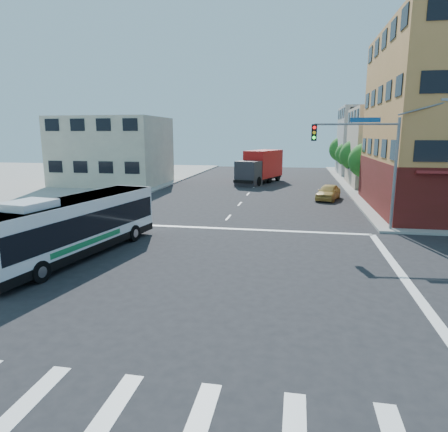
# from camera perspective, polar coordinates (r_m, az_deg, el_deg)

# --- Properties ---
(ground) EXTENTS (120.00, 120.00, 0.00)m
(ground) POSITION_cam_1_polar(r_m,az_deg,el_deg) (17.11, -6.90, -9.01)
(ground) COLOR black
(ground) RESTS_ON ground
(sidewalk_nw) EXTENTS (50.00, 50.00, 0.15)m
(sidewalk_nw) POSITION_cam_1_polar(r_m,az_deg,el_deg) (64.43, -28.02, 4.96)
(sidewalk_nw) COLOR gray
(sidewalk_nw) RESTS_ON ground
(building_east_near) EXTENTS (12.06, 10.06, 9.00)m
(building_east_near) POSITION_cam_1_polar(r_m,az_deg,el_deg) (50.74, 24.51, 8.88)
(building_east_near) COLOR tan
(building_east_near) RESTS_ON ground
(building_east_far) EXTENTS (12.06, 10.06, 10.00)m
(building_east_far) POSITION_cam_1_polar(r_m,az_deg,el_deg) (64.41, 21.56, 9.91)
(building_east_far) COLOR #9A9995
(building_east_far) RESTS_ON ground
(building_west) EXTENTS (12.06, 10.06, 8.00)m
(building_west) POSITION_cam_1_polar(r_m,az_deg,el_deg) (50.30, -15.61, 8.90)
(building_west) COLOR beige
(building_west) RESTS_ON ground
(signal_mast_ne) EXTENTS (7.91, 1.13, 8.07)m
(signal_mast_ne) POSITION_cam_1_polar(r_m,az_deg,el_deg) (26.25, 19.86, 8.70)
(signal_mast_ne) COLOR slate
(signal_mast_ne) RESTS_ON ground
(street_tree_a) EXTENTS (3.60, 3.60, 5.53)m
(street_tree_a) POSITION_cam_1_polar(r_m,az_deg,el_deg) (43.83, 19.80, 7.76)
(street_tree_a) COLOR #392715
(street_tree_a) RESTS_ON ground
(street_tree_b) EXTENTS (3.80, 3.80, 5.79)m
(street_tree_b) POSITION_cam_1_polar(r_m,az_deg,el_deg) (51.72, 18.40, 8.52)
(street_tree_b) COLOR #392715
(street_tree_b) RESTS_ON ground
(street_tree_c) EXTENTS (3.40, 3.40, 5.29)m
(street_tree_c) POSITION_cam_1_polar(r_m,az_deg,el_deg) (59.66, 17.35, 8.63)
(street_tree_c) COLOR #392715
(street_tree_c) RESTS_ON ground
(street_tree_d) EXTENTS (4.00, 4.00, 6.03)m
(street_tree_d) POSITION_cam_1_polar(r_m,az_deg,el_deg) (67.59, 16.58, 9.32)
(street_tree_d) COLOR #392715
(street_tree_d) RESTS_ON ground
(transit_bus) EXTENTS (4.14, 11.13, 3.22)m
(transit_bus) POSITION_cam_1_polar(r_m,az_deg,el_deg) (21.00, -20.55, -1.31)
(transit_bus) COLOR black
(transit_bus) RESTS_ON ground
(box_truck) EXTENTS (5.41, 9.30, 4.03)m
(box_truck) POSITION_cam_1_polar(r_m,az_deg,el_deg) (50.46, 5.15, 6.94)
(box_truck) COLOR #2A2A2F
(box_truck) RESTS_ON ground
(parked_car) EXTENTS (2.83, 4.56, 1.45)m
(parked_car) POSITION_cam_1_polar(r_m,az_deg,el_deg) (38.46, 14.68, 3.33)
(parked_car) COLOR gold
(parked_car) RESTS_ON ground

